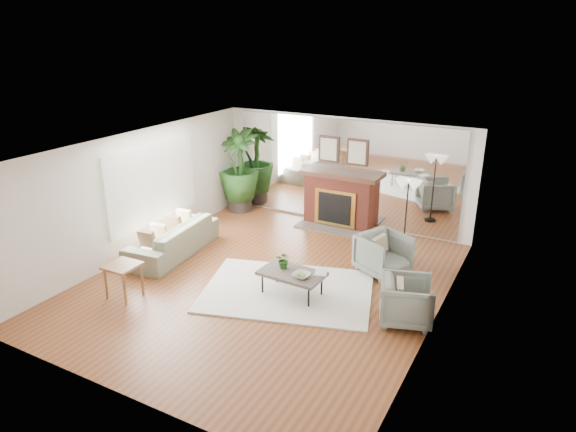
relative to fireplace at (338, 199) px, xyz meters
The scene contains 18 objects.
ground 3.33m from the fireplace, 90.00° to the right, with size 7.00×7.00×0.00m, color brown.
wall_left 4.46m from the fireplace, 132.54° to the right, with size 0.02×7.00×2.50m, color silver.
wall_right 4.46m from the fireplace, 47.46° to the right, with size 0.02×7.00×2.50m, color silver.
wall_back 0.63m from the fireplace, 90.00° to the left, with size 6.00×0.02×2.50m, color silver.
mirror_panel 0.63m from the fireplace, 90.00° to the left, with size 5.40×0.04×2.40m, color silver.
window_panel 4.17m from the fireplace, 135.99° to the right, with size 0.04×2.40×1.50m, color #B2E09E.
fireplace is the anchor object (origin of this frame).
area_rug 3.49m from the fireplace, 81.65° to the right, with size 2.92×2.09×0.03m, color silver.
coffee_table 3.53m from the fireplace, 79.79° to the right, with size 1.13×0.70×0.44m.
sofa 3.88m from the fireplace, 127.23° to the right, with size 2.24×0.88×0.65m, color gray.
armchair_back 2.56m from the fireplace, 47.41° to the right, with size 0.82×0.85×0.77m, color slate.
armchair_front 4.26m from the fireplace, 52.29° to the right, with size 0.79×0.81×0.74m, color slate.
side_table 5.22m from the fireplace, 111.40° to the right, with size 0.54×0.54×0.60m.
potted_ficus 2.65m from the fireplace, behind, with size 1.03×1.03×2.07m.
floor_lamp 2.20m from the fireplace, 27.17° to the right, with size 0.52×0.29×1.61m.
tabletop_plant 3.41m from the fireplace, 82.87° to the right, with size 0.27×0.24×0.30m, color #2F5B21.
fruit_bowl 3.66m from the fireplace, 76.53° to the right, with size 0.29×0.29×0.07m, color #9B673E.
book 3.44m from the fireplace, 73.40° to the right, with size 0.20×0.28×0.02m, color #9B673E.
Camera 1 is at (4.32, -7.19, 4.40)m, focal length 32.00 mm.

